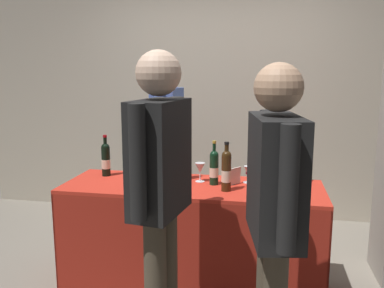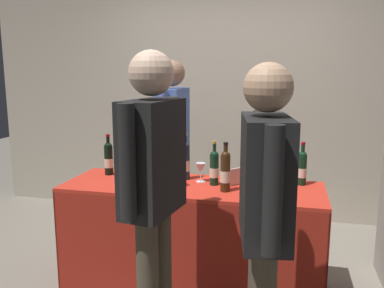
% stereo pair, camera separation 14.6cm
% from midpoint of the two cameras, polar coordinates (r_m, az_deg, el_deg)
% --- Properties ---
extents(ground_plane, '(12.00, 12.00, 0.00)m').
position_cam_midpoint_polar(ground_plane, '(3.23, -1.38, -19.43)').
color(ground_plane, gray).
extents(back_partition, '(5.54, 0.12, 2.55)m').
position_cam_midpoint_polar(back_partition, '(4.49, 3.06, 6.08)').
color(back_partition, '#B2A893').
rests_on(back_partition, ground_plane).
extents(tasting_table, '(1.86, 0.62, 0.79)m').
position_cam_midpoint_polar(tasting_table, '(3.00, -1.42, -10.49)').
color(tasting_table, red).
rests_on(tasting_table, ground_plane).
extents(featured_wine_bottle, '(0.07, 0.07, 0.32)m').
position_cam_midpoint_polar(featured_wine_bottle, '(2.91, 1.68, -3.25)').
color(featured_wine_bottle, black).
rests_on(featured_wine_bottle, tasting_table).
extents(display_bottle_0, '(0.07, 0.07, 0.31)m').
position_cam_midpoint_polar(display_bottle_0, '(3.02, 13.66, -3.03)').
color(display_bottle_0, black).
rests_on(display_bottle_0, tasting_table).
extents(display_bottle_1, '(0.07, 0.07, 0.34)m').
position_cam_midpoint_polar(display_bottle_1, '(2.75, 3.34, -3.67)').
color(display_bottle_1, '#38230F').
rests_on(display_bottle_1, tasting_table).
extents(display_bottle_2, '(0.07, 0.07, 0.29)m').
position_cam_midpoint_polar(display_bottle_2, '(2.78, -8.95, -4.11)').
color(display_bottle_2, black).
rests_on(display_bottle_2, tasting_table).
extents(display_bottle_3, '(0.07, 0.07, 0.32)m').
position_cam_midpoint_polar(display_bottle_3, '(3.23, -13.31, -2.05)').
color(display_bottle_3, black).
rests_on(display_bottle_3, tasting_table).
extents(display_bottle_4, '(0.07, 0.07, 0.35)m').
position_cam_midpoint_polar(display_bottle_4, '(3.04, -2.52, -2.26)').
color(display_bottle_4, '#192333').
rests_on(display_bottle_4, tasting_table).
extents(display_bottle_5, '(0.08, 0.08, 0.33)m').
position_cam_midpoint_polar(display_bottle_5, '(3.07, -5.74, -2.36)').
color(display_bottle_5, black).
rests_on(display_bottle_5, tasting_table).
extents(display_bottle_6, '(0.07, 0.07, 0.34)m').
position_cam_midpoint_polar(display_bottle_6, '(2.73, 7.91, -3.93)').
color(display_bottle_6, '#192333').
rests_on(display_bottle_6, tasting_table).
extents(wine_glass_near_vendor, '(0.07, 0.07, 0.14)m').
position_cam_midpoint_polar(wine_glass_near_vendor, '(2.98, -0.27, -3.46)').
color(wine_glass_near_vendor, silver).
rests_on(wine_glass_near_vendor, tasting_table).
extents(wine_glass_mid, '(0.07, 0.07, 0.12)m').
position_cam_midpoint_polar(wine_glass_mid, '(2.98, 6.50, -3.85)').
color(wine_glass_mid, silver).
rests_on(wine_glass_mid, tasting_table).
extents(wine_glass_near_taster, '(0.07, 0.07, 0.14)m').
position_cam_midpoint_polar(wine_glass_near_taster, '(2.86, -3.63, -3.95)').
color(wine_glass_near_taster, silver).
rests_on(wine_glass_near_taster, tasting_table).
extents(brochure_stand, '(0.09, 0.11, 0.12)m').
position_cam_midpoint_polar(brochure_stand, '(2.92, 4.57, -4.56)').
color(brochure_stand, silver).
rests_on(brochure_stand, tasting_table).
extents(vendor_presenter, '(0.23, 0.60, 1.70)m').
position_cam_midpoint_polar(vendor_presenter, '(3.70, -4.58, 1.28)').
color(vendor_presenter, '#2D3347').
rests_on(vendor_presenter, ground_plane).
extents(taster_foreground_right, '(0.27, 0.57, 1.71)m').
position_cam_midpoint_polar(taster_foreground_right, '(2.16, -6.46, -5.18)').
color(taster_foreground_right, '#4C4233').
rests_on(taster_foreground_right, ground_plane).
extents(taster_foreground_left, '(0.28, 0.62, 1.64)m').
position_cam_midpoint_polar(taster_foreground_left, '(1.96, 9.41, -8.03)').
color(taster_foreground_left, '#4C4233').
rests_on(taster_foreground_left, ground_plane).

